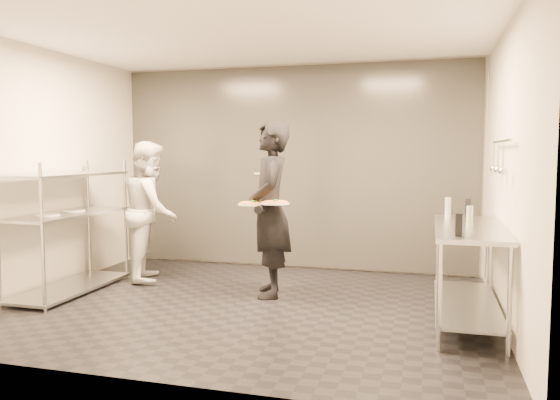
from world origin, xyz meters
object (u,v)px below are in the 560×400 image
(prep_counter, at_px, (468,257))
(salad_plate, at_px, (266,172))
(bottle_clear, at_px, (470,216))
(bottle_dark, at_px, (468,208))
(waiter, at_px, (270,209))
(pizza_plate_near, at_px, (253,203))
(bottle_green, at_px, (448,208))
(chef, at_px, (151,211))
(pizza_plate_far, at_px, (275,203))
(pos_monitor, at_px, (458,223))
(pass_rack, at_px, (68,225))

(prep_counter, xyz_separation_m, salad_plate, (-2.19, 0.73, 0.75))
(bottle_clear, xyz_separation_m, bottle_dark, (0.03, 0.79, 0.00))
(waiter, bearing_deg, pizza_plate_near, -61.20)
(waiter, bearing_deg, bottle_clear, 56.77)
(prep_counter, relative_size, bottle_green, 8.24)
(prep_counter, bearing_deg, bottle_dark, 87.16)
(prep_counter, xyz_separation_m, chef, (-3.73, 0.82, 0.24))
(salad_plate, bearing_deg, bottle_dark, -0.77)
(waiter, height_order, chef, waiter)
(pizza_plate_near, distance_m, bottle_dark, 2.28)
(pizza_plate_far, bearing_deg, prep_counter, -7.11)
(bottle_green, bearing_deg, bottle_dark, 39.04)
(waiter, relative_size, pos_monitor, 7.37)
(waiter, xyz_separation_m, pos_monitor, (1.94, -1.05, 0.04))
(chef, xyz_separation_m, pos_monitor, (3.61, -1.43, 0.15))
(pos_monitor, height_order, bottle_green, bottle_green)
(pass_rack, distance_m, bottle_clear, 4.34)
(pass_rack, height_order, pos_monitor, pass_rack)
(prep_counter, height_order, bottle_clear, bottle_clear)
(bottle_dark, bearing_deg, salad_plate, 179.23)
(prep_counter, distance_m, waiter, 2.14)
(pass_rack, bearing_deg, bottle_green, 7.36)
(pizza_plate_near, height_order, bottle_green, bottle_green)
(pass_rack, height_order, bottle_dark, pass_rack)
(salad_plate, bearing_deg, bottle_green, -5.60)
(bottle_clear, relative_size, bottle_dark, 0.99)
(pass_rack, distance_m, pizza_plate_near, 2.16)
(pizza_plate_far, height_order, salad_plate, salad_plate)
(bottle_green, xyz_separation_m, bottle_dark, (0.21, 0.17, -0.01))
(pizza_plate_near, xyz_separation_m, salad_plate, (0.02, 0.44, 0.33))
(pizza_plate_far, bearing_deg, pass_rack, -174.14)
(pizza_plate_near, xyz_separation_m, bottle_green, (2.03, 0.24, -0.02))
(pos_monitor, xyz_separation_m, bottle_dark, (0.15, 1.30, 0.00))
(prep_counter, relative_size, pizza_plate_far, 5.83)
(pizza_plate_far, height_order, bottle_clear, bottle_clear)
(salad_plate, distance_m, bottle_clear, 2.36)
(pass_rack, xyz_separation_m, salad_plate, (2.14, 0.73, 0.61))
(prep_counter, relative_size, waiter, 0.93)
(waiter, bearing_deg, bottle_dark, 78.37)
(pizza_plate_far, distance_m, bottle_clear, 1.97)
(pizza_plate_near, xyz_separation_m, pizza_plate_far, (0.26, -0.05, 0.02))
(waiter, bearing_deg, salad_plate, -174.58)
(chef, bearing_deg, prep_counter, -124.00)
(salad_plate, relative_size, pos_monitor, 1.08)
(pos_monitor, relative_size, bottle_green, 1.21)
(chef, distance_m, pizza_plate_far, 1.89)
(chef, distance_m, salad_plate, 1.63)
(pizza_plate_far, relative_size, pos_monitor, 1.17)
(bottle_green, bearing_deg, salad_plate, 174.40)
(pizza_plate_near, bearing_deg, prep_counter, -7.48)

